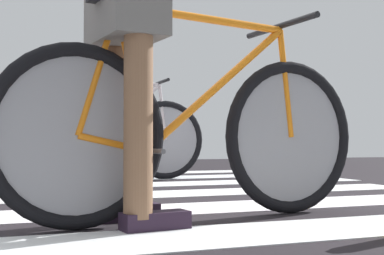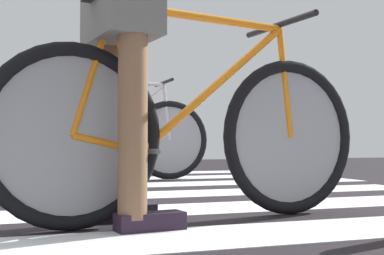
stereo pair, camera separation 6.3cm
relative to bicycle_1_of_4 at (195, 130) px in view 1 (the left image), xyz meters
name	(u,v)px [view 1 (the left image)]	position (x,y,z in m)	size (l,w,h in m)	color
ground	(51,206)	(-0.52, 0.82, -0.40)	(18.00, 14.00, 0.02)	black
crosswalk_markings	(55,205)	(-0.50, 0.77, -0.38)	(5.48, 5.78, 0.00)	silver
bicycle_1_of_4	(195,130)	(0.00, 0.00, 0.00)	(1.73, 0.52, 0.93)	black
cyclist_1_of_4	(126,62)	(-0.31, -0.04, 0.27)	(0.36, 0.44, 1.01)	brown
bicycle_2_of_4	(110,137)	(0.13, 2.47, 0.00)	(1.74, 0.52, 0.93)	black
cyclist_2_of_4	(74,107)	(-0.18, 2.46, 0.25)	(0.31, 0.41, 0.98)	brown
bicycle_4_of_4	(86,138)	(0.11, 3.69, 0.00)	(1.72, 0.54, 0.93)	black
cyclist_4_of_4	(57,113)	(-0.19, 3.74, 0.27)	(0.37, 0.44, 1.02)	brown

